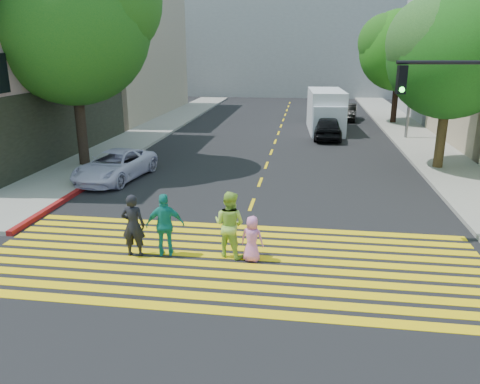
% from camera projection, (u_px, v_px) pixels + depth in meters
% --- Properties ---
extents(ground, '(120.00, 120.00, 0.00)m').
position_uv_depth(ground, '(222.00, 284.00, 11.27)').
color(ground, black).
extents(sidewalk_left, '(3.00, 40.00, 0.15)m').
position_uv_depth(sidewalk_left, '(160.00, 127.00, 33.21)').
color(sidewalk_left, gray).
rests_on(sidewalk_left, ground).
extents(sidewalk_right, '(3.00, 60.00, 0.15)m').
position_uv_depth(sidewalk_right, '(435.00, 156.00, 24.28)').
color(sidewalk_right, gray).
rests_on(sidewalk_right, ground).
extents(curb_red, '(0.20, 8.00, 0.16)m').
position_uv_depth(curb_red, '(73.00, 194.00, 17.86)').
color(curb_red, maroon).
rests_on(curb_red, ground).
extents(crosswalk, '(13.40, 5.30, 0.01)m').
position_uv_depth(crosswalk, '(231.00, 261.00, 12.47)').
color(crosswalk, yellow).
rests_on(crosswalk, ground).
extents(lane_line, '(0.12, 34.40, 0.01)m').
position_uv_depth(lane_line, '(280.00, 129.00, 32.54)').
color(lane_line, yellow).
rests_on(lane_line, ground).
extents(building_left_tan, '(12.00, 16.00, 10.00)m').
position_uv_depth(building_left_tan, '(91.00, 53.00, 38.44)').
color(building_left_tan, tan).
rests_on(building_left_tan, ground).
extents(backdrop_block, '(30.00, 8.00, 12.00)m').
position_uv_depth(backdrop_block, '(294.00, 43.00, 54.89)').
color(backdrop_block, gray).
rests_on(backdrop_block, ground).
extents(tree_left, '(7.86, 7.30, 10.02)m').
position_uv_depth(tree_left, '(73.00, 16.00, 20.40)').
color(tree_left, black).
rests_on(tree_left, ground).
extents(tree_right_near, '(6.30, 5.90, 8.03)m').
position_uv_depth(tree_right_near, '(454.00, 48.00, 20.20)').
color(tree_right_near, black).
rests_on(tree_right_near, ground).
extents(tree_right_far, '(6.32, 5.77, 8.23)m').
position_uv_depth(tree_right_far, '(401.00, 46.00, 33.18)').
color(tree_right_far, black).
rests_on(tree_right_far, ground).
extents(pedestrian_man, '(0.66, 0.45, 1.75)m').
position_uv_depth(pedestrian_man, '(133.00, 225.00, 12.57)').
color(pedestrian_man, black).
rests_on(pedestrian_man, ground).
extents(pedestrian_woman, '(1.07, 0.96, 1.83)m').
position_uv_depth(pedestrian_woman, '(229.00, 224.00, 12.53)').
color(pedestrian_woman, '#A8DB4D').
rests_on(pedestrian_woman, ground).
extents(pedestrian_child, '(0.67, 0.50, 1.25)m').
position_uv_depth(pedestrian_child, '(252.00, 239.00, 12.32)').
color(pedestrian_child, pink).
rests_on(pedestrian_child, ground).
extents(pedestrian_extra, '(1.09, 0.64, 1.74)m').
position_uv_depth(pedestrian_extra, '(165.00, 225.00, 12.60)').
color(pedestrian_extra, teal).
rests_on(pedestrian_extra, ground).
extents(white_sedan, '(2.69, 4.73, 1.24)m').
position_uv_depth(white_sedan, '(115.00, 166.00, 19.99)').
color(white_sedan, silver).
rests_on(white_sedan, ground).
extents(dark_car_near, '(1.72, 4.19, 1.42)m').
position_uv_depth(dark_car_near, '(328.00, 128.00, 28.91)').
color(dark_car_near, black).
rests_on(dark_car_near, ground).
extents(silver_car, '(2.73, 5.06, 1.39)m').
position_uv_depth(silver_car, '(327.00, 107.00, 39.21)').
color(silver_car, '#AAAAAA').
rests_on(silver_car, ground).
extents(dark_car_parked, '(1.83, 4.02, 1.28)m').
position_uv_depth(dark_car_parked, '(347.00, 112.00, 36.50)').
color(dark_car_parked, black).
rests_on(dark_car_parked, ground).
extents(white_van, '(2.52, 5.91, 2.73)m').
position_uv_depth(white_van, '(326.00, 112.00, 31.41)').
color(white_van, silver).
rests_on(white_van, ground).
extents(street_lamp, '(2.21, 0.73, 9.85)m').
position_uv_depth(street_lamp, '(412.00, 44.00, 27.30)').
color(street_lamp, slate).
rests_on(street_lamp, ground).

